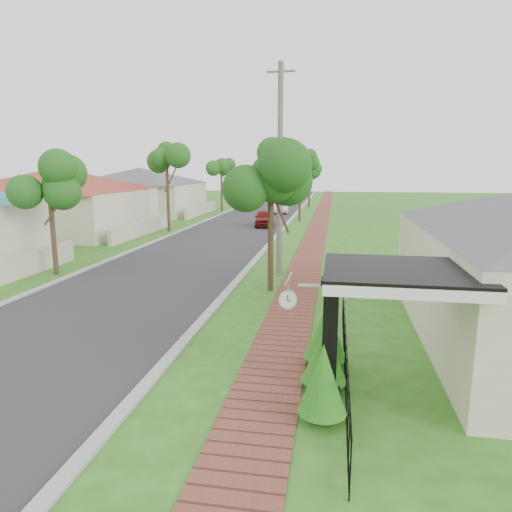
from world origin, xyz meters
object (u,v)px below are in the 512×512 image
Objects in this scene: parked_car_red at (264,218)px; near_tree at (271,184)px; station_clock at (290,299)px; parked_car_white at (281,206)px; utility_pole at (280,170)px; porch_post at (330,346)px.

near_tree is at bearing -89.42° from parked_car_red.
parked_car_red is 3.65× the size of station_clock.
utility_pole reaches higher than parked_car_white.
porch_post reaches higher than station_clock.
parked_car_white is (-5.55, 37.88, -0.45)m from porch_post.
parked_car_red is 27.11m from station_clock.
porch_post is 27.63m from parked_car_red.
utility_pole is at bearing -87.81° from parked_car_red.
parked_car_white is (0.00, 10.82, 0.02)m from parked_car_red.
parked_car_red is (-5.55, 27.07, -0.47)m from porch_post.
parked_car_red is at bearing 101.13° from utility_pole.
station_clock is at bearing -81.77° from utility_pole.
parked_car_white is at bearing 81.05° from parked_car_red.
near_tree is 8.03m from station_clock.
station_clock is at bearing -91.36° from parked_car_white.
parked_car_white is 0.80× the size of near_tree.
station_clock is at bearing -78.88° from near_tree.
porch_post reaches higher than parked_car_white.
station_clock is at bearing -88.96° from parked_car_red.
parked_car_white is 0.46× the size of utility_pole.
parked_car_red is at bearing 101.59° from porch_post.
parked_car_red is 19.63m from near_tree.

